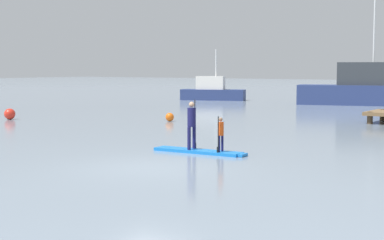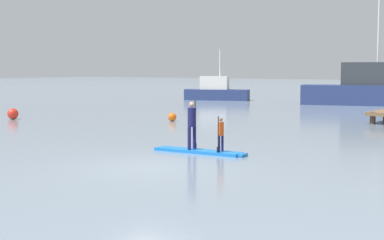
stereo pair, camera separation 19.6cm
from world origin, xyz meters
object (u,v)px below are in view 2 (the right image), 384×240
at_px(paddler_child_solo, 221,133).
at_px(mooring_buoy_near, 13,114).
at_px(paddler_adult, 192,122).
at_px(mooring_buoy_mid, 172,117).
at_px(fishing_boat_green_midground, 361,90).
at_px(motor_boat_small_navy, 216,91).
at_px(paddleboard_near, 200,151).

xyz_separation_m(paddler_child_solo, mooring_buoy_near, (-16.07, 4.69, -0.42)).
bearing_deg(mooring_buoy_near, paddler_adult, -17.53).
relative_size(paddler_adult, mooring_buoy_mid, 3.68).
distance_m(paddler_adult, fishing_boat_green_midground, 27.53).
bearing_deg(fishing_boat_green_midground, paddler_child_solo, -80.40).
xyz_separation_m(motor_boat_small_navy, mooring_buoy_mid, (8.73, -18.20, -0.53)).
height_order(mooring_buoy_near, mooring_buoy_mid, mooring_buoy_near).
relative_size(paddler_child_solo, mooring_buoy_near, 1.92).
bearing_deg(paddler_adult, motor_boat_small_navy, 120.68).
bearing_deg(fishing_boat_green_midground, mooring_buoy_near, -116.91).
relative_size(fishing_boat_green_midground, mooring_buoy_near, 14.41).
bearing_deg(mooring_buoy_mid, motor_boat_small_navy, 115.63).
height_order(paddler_adult, paddler_child_solo, paddler_adult).
xyz_separation_m(fishing_boat_green_midground, motor_boat_small_navy, (-12.40, -0.44, -0.40)).
distance_m(paddler_child_solo, fishing_boat_green_midground, 27.66).
distance_m(motor_boat_small_navy, mooring_buoy_mid, 20.20).
bearing_deg(motor_boat_small_navy, mooring_buoy_near, -87.54).
bearing_deg(mooring_buoy_mid, paddler_adult, -50.26).
distance_m(motor_boat_small_navy, mooring_buoy_near, 22.16).
relative_size(fishing_boat_green_midground, motor_boat_small_navy, 1.52).
bearing_deg(mooring_buoy_near, fishing_boat_green_midground, 63.09).
bearing_deg(paddler_adult, mooring_buoy_mid, 129.74).
bearing_deg(paddler_child_solo, mooring_buoy_mid, 133.85).
bearing_deg(paddleboard_near, paddler_adult, -178.22).
height_order(paddler_child_solo, motor_boat_small_navy, motor_boat_small_navy).
xyz_separation_m(paddler_child_solo, motor_boat_small_navy, (-17.02, 26.83, 0.04)).
height_order(paddler_adult, mooring_buoy_near, paddler_adult).
bearing_deg(mooring_buoy_mid, mooring_buoy_near, -153.22).
relative_size(paddleboard_near, mooring_buoy_mid, 7.39).
bearing_deg(fishing_boat_green_midground, mooring_buoy_mid, -101.14).
bearing_deg(mooring_buoy_near, motor_boat_small_navy, 92.46).
height_order(fishing_boat_green_midground, mooring_buoy_mid, fishing_boat_green_midground).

